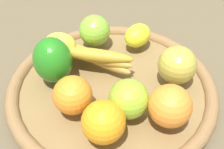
{
  "coord_description": "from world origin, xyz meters",
  "views": [
    {
      "loc": [
        0.04,
        -0.42,
        0.44
      ],
      "look_at": [
        0.0,
        0.0,
        0.06
      ],
      "focal_mm": 47.06,
      "sensor_mm": 36.0,
      "label": 1
    }
  ],
  "objects_px": {
    "bell_pepper": "(52,61)",
    "orange_0": "(73,95)",
    "apple_0": "(177,65)",
    "lemon_0": "(60,44)",
    "orange_2": "(102,122)",
    "apple_2": "(129,99)",
    "orange_1": "(170,106)",
    "lemon_1": "(138,35)",
    "banana_bunch": "(95,57)",
    "apple_1": "(95,31)"
  },
  "relations": [
    {
      "from": "banana_bunch",
      "to": "lemon_0",
      "type": "relative_size",
      "value": 2.36
    },
    {
      "from": "apple_2",
      "to": "apple_0",
      "type": "xyz_separation_m",
      "value": [
        0.09,
        0.1,
        0.0
      ]
    },
    {
      "from": "banana_bunch",
      "to": "orange_2",
      "type": "relative_size",
      "value": 2.31
    },
    {
      "from": "orange_0",
      "to": "banana_bunch",
      "type": "bearing_deg",
      "value": 79.71
    },
    {
      "from": "orange_1",
      "to": "lemon_0",
      "type": "relative_size",
      "value": 1.06
    },
    {
      "from": "orange_0",
      "to": "lemon_1",
      "type": "bearing_deg",
      "value": 63.02
    },
    {
      "from": "lemon_1",
      "to": "apple_1",
      "type": "distance_m",
      "value": 0.1
    },
    {
      "from": "bell_pepper",
      "to": "orange_0",
      "type": "relative_size",
      "value": 1.33
    },
    {
      "from": "banana_bunch",
      "to": "lemon_0",
      "type": "xyz_separation_m",
      "value": [
        -0.08,
        0.03,
        0.0
      ]
    },
    {
      "from": "orange_0",
      "to": "apple_0",
      "type": "bearing_deg",
      "value": 27.83
    },
    {
      "from": "banana_bunch",
      "to": "orange_2",
      "type": "xyz_separation_m",
      "value": [
        0.04,
        -0.17,
        0.01
      ]
    },
    {
      "from": "apple_0",
      "to": "apple_1",
      "type": "bearing_deg",
      "value": 149.6
    },
    {
      "from": "apple_2",
      "to": "orange_2",
      "type": "bearing_deg",
      "value": -126.15
    },
    {
      "from": "orange_0",
      "to": "orange_2",
      "type": "bearing_deg",
      "value": -42.85
    },
    {
      "from": "banana_bunch",
      "to": "bell_pepper",
      "type": "xyz_separation_m",
      "value": [
        -0.08,
        -0.05,
        0.02
      ]
    },
    {
      "from": "banana_bunch",
      "to": "lemon_1",
      "type": "height_order",
      "value": "same"
    },
    {
      "from": "orange_2",
      "to": "lemon_0",
      "type": "bearing_deg",
      "value": 119.66
    },
    {
      "from": "lemon_1",
      "to": "lemon_0",
      "type": "height_order",
      "value": "lemon_0"
    },
    {
      "from": "lemon_1",
      "to": "orange_2",
      "type": "bearing_deg",
      "value": -100.33
    },
    {
      "from": "orange_0",
      "to": "apple_0",
      "type": "relative_size",
      "value": 0.93
    },
    {
      "from": "orange_1",
      "to": "apple_1",
      "type": "relative_size",
      "value": 1.06
    },
    {
      "from": "apple_2",
      "to": "apple_0",
      "type": "height_order",
      "value": "apple_0"
    },
    {
      "from": "bell_pepper",
      "to": "apple_0",
      "type": "distance_m",
      "value": 0.24
    },
    {
      "from": "apple_2",
      "to": "orange_1",
      "type": "relative_size",
      "value": 0.95
    },
    {
      "from": "orange_0",
      "to": "lemon_1",
      "type": "xyz_separation_m",
      "value": [
        0.1,
        0.21,
        -0.01
      ]
    },
    {
      "from": "apple_0",
      "to": "orange_2",
      "type": "height_order",
      "value": "apple_0"
    },
    {
      "from": "banana_bunch",
      "to": "lemon_0",
      "type": "height_order",
      "value": "same"
    },
    {
      "from": "apple_0",
      "to": "lemon_0",
      "type": "relative_size",
      "value": 1.07
    },
    {
      "from": "apple_2",
      "to": "orange_1",
      "type": "bearing_deg",
      "value": -8.67
    },
    {
      "from": "orange_1",
      "to": "orange_2",
      "type": "bearing_deg",
      "value": -158.08
    },
    {
      "from": "apple_2",
      "to": "orange_1",
      "type": "height_order",
      "value": "orange_1"
    },
    {
      "from": "apple_0",
      "to": "orange_1",
      "type": "relative_size",
      "value": 1.01
    },
    {
      "from": "apple_2",
      "to": "orange_1",
      "type": "distance_m",
      "value": 0.07
    },
    {
      "from": "banana_bunch",
      "to": "apple_2",
      "type": "bearing_deg",
      "value": -57.63
    },
    {
      "from": "lemon_1",
      "to": "orange_1",
      "type": "distance_m",
      "value": 0.22
    },
    {
      "from": "orange_1",
      "to": "lemon_1",
      "type": "bearing_deg",
      "value": 105.99
    },
    {
      "from": "lemon_1",
      "to": "orange_1",
      "type": "height_order",
      "value": "orange_1"
    },
    {
      "from": "orange_0",
      "to": "apple_1",
      "type": "relative_size",
      "value": 1.0
    },
    {
      "from": "orange_2",
      "to": "apple_1",
      "type": "distance_m",
      "value": 0.26
    },
    {
      "from": "banana_bunch",
      "to": "apple_1",
      "type": "height_order",
      "value": "apple_1"
    },
    {
      "from": "apple_1",
      "to": "lemon_0",
      "type": "xyz_separation_m",
      "value": [
        -0.07,
        -0.05,
        -0.01
      ]
    },
    {
      "from": "bell_pepper",
      "to": "lemon_0",
      "type": "distance_m",
      "value": 0.08
    },
    {
      "from": "lemon_1",
      "to": "lemon_0",
      "type": "distance_m",
      "value": 0.17
    },
    {
      "from": "lemon_0",
      "to": "apple_0",
      "type": "bearing_deg",
      "value": -12.96
    },
    {
      "from": "lemon_0",
      "to": "banana_bunch",
      "type": "bearing_deg",
      "value": -22.21
    },
    {
      "from": "orange_0",
      "to": "apple_1",
      "type": "height_order",
      "value": "same"
    },
    {
      "from": "banana_bunch",
      "to": "orange_2",
      "type": "bearing_deg",
      "value": -78.36
    },
    {
      "from": "apple_2",
      "to": "lemon_1",
      "type": "bearing_deg",
      "value": 87.91
    },
    {
      "from": "apple_2",
      "to": "lemon_1",
      "type": "xyz_separation_m",
      "value": [
        0.01,
        0.21,
        -0.01
      ]
    },
    {
      "from": "banana_bunch",
      "to": "lemon_1",
      "type": "xyz_separation_m",
      "value": [
        0.08,
        0.09,
        -0.0
      ]
    }
  ]
}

